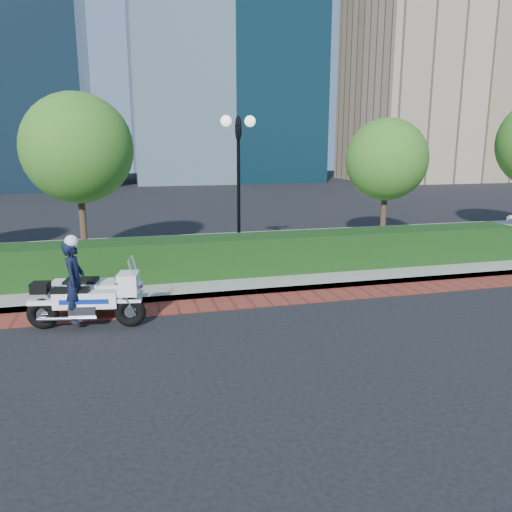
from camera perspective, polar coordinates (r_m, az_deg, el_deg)
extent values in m
plane|color=black|center=(10.05, -0.83, -7.92)|extent=(120.00, 120.00, 0.00)
cube|color=maroon|center=(11.43, -2.66, -5.36)|extent=(60.00, 1.00, 0.01)
cube|color=gray|center=(15.70, -6.15, -0.24)|extent=(60.00, 8.00, 0.15)
cube|color=black|center=(13.26, -4.62, -0.01)|extent=(18.00, 1.20, 1.00)
cylinder|color=black|center=(15.06, -1.94, 0.17)|extent=(0.30, 0.30, 0.30)
cylinder|color=black|center=(14.78, -2.00, 7.19)|extent=(0.10, 0.10, 3.70)
cylinder|color=black|center=(14.73, -2.05, 14.38)|extent=(0.04, 0.70, 0.70)
sphere|color=white|center=(14.66, -3.44, 15.16)|extent=(0.32, 0.32, 0.32)
sphere|color=white|center=(14.82, -0.69, 15.15)|extent=(0.32, 0.32, 0.32)
cylinder|color=#332319|center=(15.86, -19.16, 3.54)|extent=(0.20, 0.20, 2.17)
sphere|color=#295E17|center=(15.70, -19.74, 11.51)|extent=(3.20, 3.20, 3.20)
cylinder|color=#332319|center=(18.10, 14.35, 4.47)|extent=(0.20, 0.20, 1.92)
sphere|color=#295E17|center=(17.95, 14.69, 10.62)|extent=(2.80, 2.80, 2.80)
cube|color=gray|center=(57.01, 19.03, 22.41)|extent=(14.00, 12.00, 28.00)
torus|color=black|center=(10.62, -23.18, -6.09)|extent=(0.64, 0.29, 0.62)
torus|color=black|center=(10.20, -14.18, -6.18)|extent=(0.64, 0.29, 0.62)
cube|color=white|center=(10.30, -18.87, -4.73)|extent=(1.25, 0.51, 0.32)
cube|color=silver|center=(10.38, -19.04, -5.91)|extent=(0.57, 0.46, 0.26)
cube|color=white|center=(10.04, -14.35, -3.05)|extent=(0.46, 0.57, 0.42)
cube|color=silver|center=(9.94, -13.92, -1.24)|extent=(0.20, 0.48, 0.37)
cube|color=black|center=(10.32, -20.45, -3.73)|extent=(0.74, 0.40, 0.09)
cube|color=black|center=(10.47, -23.43, -3.33)|extent=(0.37, 0.35, 0.21)
cube|color=white|center=(11.11, -18.77, -4.08)|extent=(1.54, 0.90, 0.51)
cube|color=black|center=(11.06, -19.34, -2.69)|extent=(0.73, 0.58, 0.07)
torus|color=black|center=(11.61, -18.61, -4.56)|extent=(0.49, 0.23, 0.47)
imported|color=black|center=(10.25, -20.03, -2.77)|extent=(0.48, 0.65, 1.61)
sphere|color=white|center=(10.08, -20.35, 1.55)|extent=(0.26, 0.26, 0.26)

